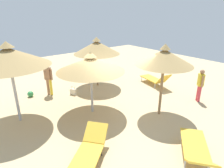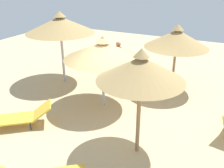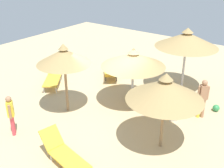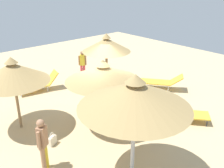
# 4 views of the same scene
# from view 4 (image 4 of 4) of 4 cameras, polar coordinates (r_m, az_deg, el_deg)

# --- Properties ---
(ground) EXTENTS (24.00, 24.00, 0.10)m
(ground) POSITION_cam_4_polar(r_m,az_deg,el_deg) (10.62, -2.14, -6.70)
(ground) COLOR tan
(parasol_umbrella_far_right) EXTENTS (2.85, 2.85, 3.07)m
(parasol_umbrella_far_right) POSITION_cam_4_polar(r_m,az_deg,el_deg) (6.21, 5.09, -2.48)
(parasol_umbrella_far_right) COLOR #B2B2B7
(parasol_umbrella_far_right) RESTS_ON ground
(parasol_umbrella_center) EXTENTS (2.49, 2.49, 2.72)m
(parasol_umbrella_center) POSITION_cam_4_polar(r_m,az_deg,el_deg) (9.33, -21.29, 2.42)
(parasol_umbrella_center) COLOR olive
(parasol_umbrella_center) RESTS_ON ground
(parasol_umbrella_back) EXTENTS (2.18, 2.18, 2.91)m
(parasol_umbrella_back) POSITION_cam_4_polar(r_m,az_deg,el_deg) (11.47, -1.26, 8.73)
(parasol_umbrella_back) COLOR olive
(parasol_umbrella_back) RESTS_ON ground
(parasol_umbrella_near_left) EXTENTS (2.69, 2.69, 2.57)m
(parasol_umbrella_near_left) POSITION_cam_4_polar(r_m,az_deg,el_deg) (8.88, -2.00, 2.39)
(parasol_umbrella_near_left) COLOR #B2B2B7
(parasol_umbrella_near_left) RESTS_ON ground
(lounge_chair_near_right) EXTENTS (1.80, 2.05, 0.79)m
(lounge_chair_near_right) POSITION_cam_4_polar(r_m,az_deg,el_deg) (12.82, 10.99, 0.60)
(lounge_chair_near_right) COLOR gold
(lounge_chair_near_right) RESTS_ON ground
(lounge_chair_edge) EXTENTS (2.07, 1.01, 0.88)m
(lounge_chair_edge) POSITION_cam_4_polar(r_m,az_deg,el_deg) (12.91, -15.94, 0.09)
(lounge_chair_edge) COLOR gold
(lounge_chair_edge) RESTS_ON ground
(lounge_chair_front) EXTENTS (1.84, 2.05, 0.71)m
(lounge_chair_front) POSITION_cam_4_polar(r_m,az_deg,el_deg) (10.25, 15.09, -6.14)
(lounge_chair_front) COLOR gold
(lounge_chair_front) RESTS_ON ground
(person_standing_far_left) EXTENTS (0.38, 0.34, 1.65)m
(person_standing_far_left) POSITION_cam_4_polar(r_m,az_deg,el_deg) (7.52, -15.20, -12.37)
(person_standing_far_left) COLOR yellow
(person_standing_far_left) RESTS_ON ground
(person_standing_far_right) EXTENTS (0.36, 0.32, 1.55)m
(person_standing_far_right) POSITION_cam_4_polar(r_m,az_deg,el_deg) (13.95, -6.59, 4.61)
(person_standing_far_right) COLOR #D83F4C
(person_standing_far_right) RESTS_ON ground
(handbag) EXTENTS (0.34, 0.25, 0.47)m
(handbag) POSITION_cam_4_polar(r_m,az_deg,el_deg) (8.89, -13.20, -12.12)
(handbag) COLOR beige
(handbag) RESTS_ON ground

